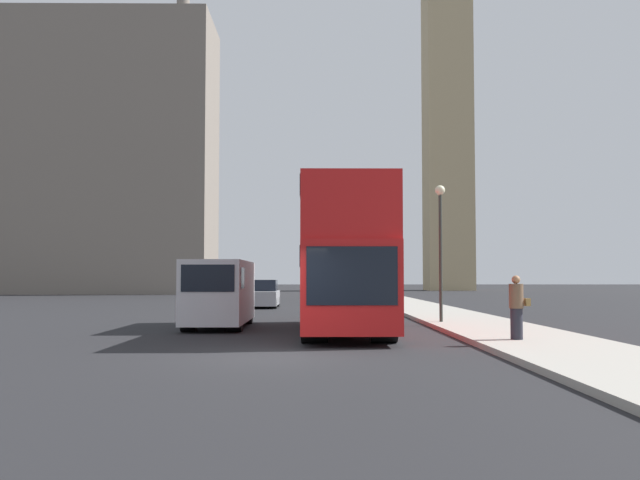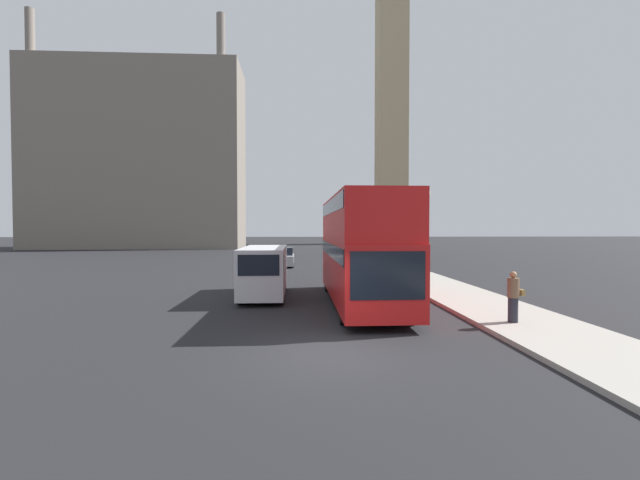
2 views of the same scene
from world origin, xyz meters
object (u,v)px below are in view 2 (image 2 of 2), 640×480
Objects in this scene: red_double_decker_bus at (361,245)px; pedestrian at (513,297)px; clock_tower at (392,58)px; white_van at (264,270)px; street_lamp at (426,223)px; parked_sedan at (283,258)px.

red_double_decker_bus is 6.38m from pedestrian.
clock_tower reaches higher than white_van.
street_lamp reaches higher than white_van.
street_lamp is (-0.64, 7.34, 2.50)m from pedestrian.
street_lamp is 17.37m from parked_sedan.
street_lamp reaches higher than parked_sedan.
street_lamp is at bearing 6.35° from white_van.
white_van is at bearing -91.25° from parked_sedan.
pedestrian is 0.33× the size of street_lamp.
white_van is at bearing 154.28° from red_double_decker_bus.
pedestrian is 0.36× the size of parked_sedan.
clock_tower is 80.55m from white_van.
street_lamp is at bearing 38.35° from red_double_decker_bus.
street_lamp is (-13.21, -67.41, -34.91)m from clock_tower.
white_van is 3.51× the size of pedestrian.
clock_tower is 6.99× the size of red_double_decker_bus.
pedestrian is at bearing -85.00° from street_lamp.
pedestrian is at bearing -70.16° from parked_sedan.
white_van is at bearing 142.93° from pedestrian.
white_van is (-21.12, -68.29, -37.13)m from clock_tower.
clock_tower is 77.05m from street_lamp.
pedestrian is at bearing -99.54° from clock_tower.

